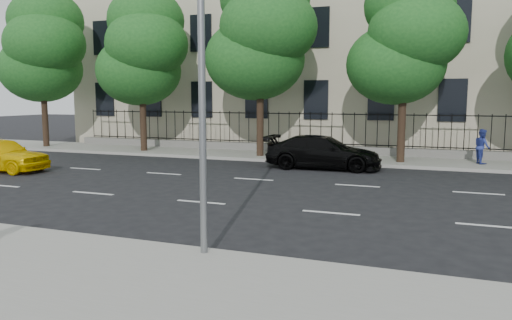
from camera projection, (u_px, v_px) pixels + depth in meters
The scene contains 13 objects.
ground at pixel (157, 221), 12.84m from camera, with size 120.00×120.00×0.00m, color black.
near_sidewalk at pixel (40, 268), 9.12m from camera, with size 60.00×4.00×0.15m, color gray.
far_sidewalk at pixel (302, 157), 25.83m from camera, with size 60.00×4.00×0.15m, color gray.
lane_markings at pixel (230, 189), 17.25m from camera, with size 49.60×4.62×0.01m, color silver, non-canonical shape.
masonry_building at pixel (339, 8), 33.00m from camera, with size 34.60×12.11×18.50m.
iron_fence at pixel (310, 143), 27.34m from camera, with size 30.00×0.50×2.20m.
tree_a at pixel (44, 47), 30.03m from camera, with size 5.71×5.31×9.39m.
tree_b at pixel (143, 48), 27.63m from camera, with size 5.53×5.12×8.97m.
tree_c at pixel (262, 32), 25.12m from camera, with size 5.89×5.50×9.80m.
tree_d at pixel (406, 38), 22.75m from camera, with size 5.34×4.94×8.84m.
yellow_taxi at pixel (1, 154), 21.33m from camera, with size 1.72×4.28×1.46m, color #FBCD00.
black_sedan at pixel (323, 152), 22.09m from camera, with size 2.07×5.10×1.48m, color black.
pedestrian_far at pixel (482, 146), 22.58m from camera, with size 0.77×0.60×1.59m, color navy.
Camera 1 is at (6.79, -10.84, 3.20)m, focal length 35.00 mm.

